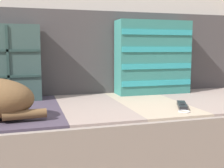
# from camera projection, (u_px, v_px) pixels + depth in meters

# --- Properties ---
(couch) EXTENTS (1.87, 0.82, 0.41)m
(couch) POSITION_uv_depth(u_px,v_px,m) (118.00, 141.00, 1.44)
(couch) COLOR brown
(couch) RESTS_ON ground_plane
(sofa_backrest) EXTENTS (1.83, 0.14, 0.48)m
(sofa_backrest) POSITION_uv_depth(u_px,v_px,m) (101.00, 53.00, 1.71)
(sofa_backrest) COLOR #474242
(sofa_backrest) RESTS_ON couch
(throw_pillow_striped) EXTENTS (0.44, 0.14, 0.42)m
(throw_pillow_striped) POSITION_uv_depth(u_px,v_px,m) (153.00, 57.00, 1.65)
(throw_pillow_striped) COLOR #337A70
(throw_pillow_striped) RESTS_ON couch
(game_remote_far) EXTENTS (0.12, 0.19, 0.02)m
(game_remote_far) POSITION_uv_depth(u_px,v_px,m) (182.00, 106.00, 1.26)
(game_remote_far) COLOR black
(game_remote_far) RESTS_ON couch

